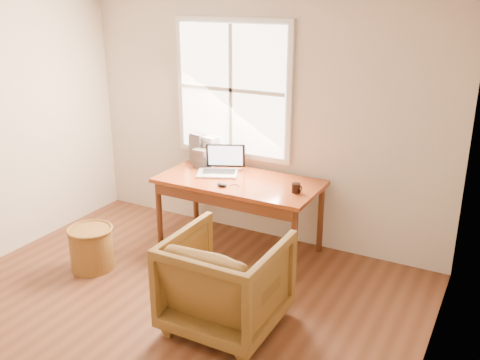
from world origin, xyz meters
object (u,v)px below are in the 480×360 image
Objects in this scene: coffee_mug at (296,188)px; laptop at (217,160)px; desk at (239,182)px; armchair at (226,282)px; wicker_stool at (92,249)px; cd_stack_a at (211,151)px.

laptop is at bearing -175.31° from coffee_mug.
laptop reaches higher than coffee_mug.
laptop reaches higher than desk.
armchair reaches higher than desk.
wicker_stool is 4.51× the size of coffee_mug.
desk is 1.37m from armchair.
cd_stack_a is at bearing 174.22° from coffee_mug.
desk is 0.32m from laptop.
wicker_stool is at bearing -135.60° from desk.
armchair is (0.54, -1.21, -0.34)m from desk.
armchair is 2.79× the size of cd_stack_a.
laptop is 0.91m from coffee_mug.
desk is 1.88× the size of armchair.
coffee_mug is at bearing -16.69° from cd_stack_a.
desk is at bearing -174.83° from coffee_mug.
laptop is at bearing 172.66° from desk.
laptop is at bearing -57.10° from armchair.
coffee_mug is (0.09, 1.15, 0.41)m from armchair.
desk is 0.58m from cd_stack_a.
wicker_stool is 1.32× the size of cd_stack_a.
cd_stack_a is (-1.03, 1.49, 0.52)m from armchair.
cd_stack_a reaches higher than armchair.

